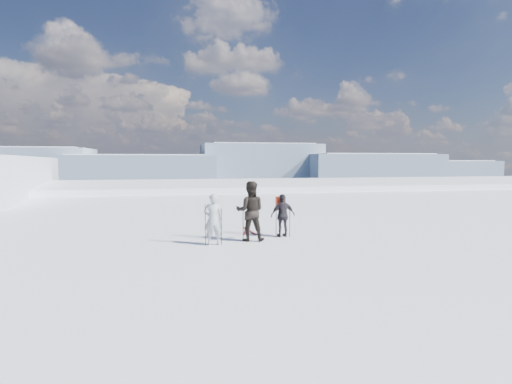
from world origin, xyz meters
TOP-DOWN VIEW (x-y plane):
  - lake_basin at (0.00, 30.00)m, footprint 820.00×820.00m
  - far_mountain_range at (29.60, 454.78)m, footprint 770.00×110.00m
  - skier_grey at (-3.27, 2.94)m, footprint 0.61×0.41m
  - skier_dark at (-1.98, 3.39)m, footprint 1.11×0.95m
  - skier_pack at (-0.73, 3.83)m, footprint 0.92×0.45m
  - backpack at (-0.75, 4.08)m, footprint 0.34×0.21m
  - ski_poles at (-2.03, 3.30)m, footprint 3.05×0.88m
  - skis_loose at (-1.74, 5.16)m, footprint 0.53×1.70m

SIDE VIEW (x-z plane):
  - far_mountain_range at x=29.60m, z-range -33.69..19.31m
  - lake_basin at x=0.00m, z-range -42.31..29.31m
  - skis_loose at x=-1.74m, z-range 0.00..0.03m
  - ski_poles at x=-2.03m, z-range -0.07..1.29m
  - skier_pack at x=-0.73m, z-range 0.00..1.52m
  - skier_grey at x=-3.27m, z-range 0.00..1.64m
  - skier_dark at x=-1.98m, z-range 0.00..2.00m
  - backpack at x=-0.75m, z-range 1.52..2.00m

